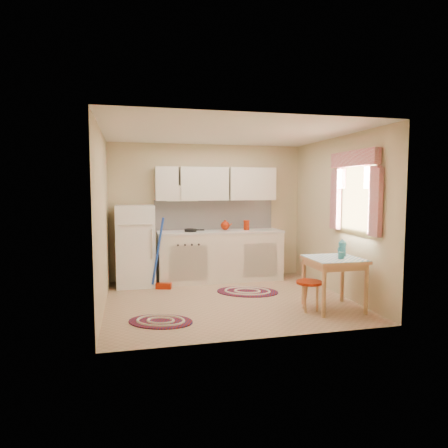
% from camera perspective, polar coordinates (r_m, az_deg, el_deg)
% --- Properties ---
extents(room_shell, '(3.64, 3.60, 2.52)m').
position_cam_1_polar(room_shell, '(6.19, 1.50, 4.26)').
color(room_shell, tan).
rests_on(room_shell, ground).
extents(fridge, '(0.65, 0.60, 1.40)m').
position_cam_1_polar(fridge, '(7.07, -12.53, -3.05)').
color(fridge, white).
rests_on(fridge, ground).
extents(broom, '(0.30, 0.20, 1.20)m').
position_cam_1_polar(broom, '(6.76, -8.68, -4.21)').
color(broom, blue).
rests_on(broom, ground).
extents(base_cabinets, '(2.25, 0.60, 0.88)m').
position_cam_1_polar(base_cabinets, '(7.33, -0.54, -4.69)').
color(base_cabinets, silver).
rests_on(base_cabinets, ground).
extents(countertop, '(2.27, 0.62, 0.04)m').
position_cam_1_polar(countertop, '(7.27, -0.55, -1.11)').
color(countertop, silver).
rests_on(countertop, base_cabinets).
extents(frying_pan, '(0.24, 0.24, 0.05)m').
position_cam_1_polar(frying_pan, '(7.11, -4.82, -0.90)').
color(frying_pan, black).
rests_on(frying_pan, countertop).
extents(red_kettle, '(0.23, 0.21, 0.18)m').
position_cam_1_polar(red_kettle, '(7.28, 0.17, -0.23)').
color(red_kettle, '#9A1F05').
rests_on(red_kettle, countertop).
extents(red_canister, '(0.14, 0.14, 0.16)m').
position_cam_1_polar(red_canister, '(7.39, 3.23, -0.24)').
color(red_canister, '#9A1F05').
rests_on(red_canister, countertop).
extents(table, '(0.72, 0.72, 0.72)m').
position_cam_1_polar(table, '(5.84, 15.40, -8.22)').
color(table, tan).
rests_on(table, ground).
extents(stool, '(0.36, 0.36, 0.42)m').
position_cam_1_polar(stool, '(5.69, 12.05, -10.05)').
color(stool, '#9A1F05').
rests_on(stool, ground).
extents(coffee_pot, '(0.16, 0.15, 0.26)m').
position_cam_1_polar(coffee_pot, '(5.94, 16.54, -3.20)').
color(coffee_pot, teal).
rests_on(coffee_pot, table).
extents(mug, '(0.08, 0.08, 0.10)m').
position_cam_1_polar(mug, '(5.69, 16.39, -4.37)').
color(mug, teal).
rests_on(mug, table).
extents(rug_center, '(1.18, 1.00, 0.02)m').
position_cam_1_polar(rug_center, '(6.61, 3.35, -9.63)').
color(rug_center, maroon).
rests_on(rug_center, ground).
extents(rug_left, '(0.98, 0.83, 0.02)m').
position_cam_1_polar(rug_left, '(5.26, -9.04, -13.59)').
color(rug_left, maroon).
rests_on(rug_left, ground).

